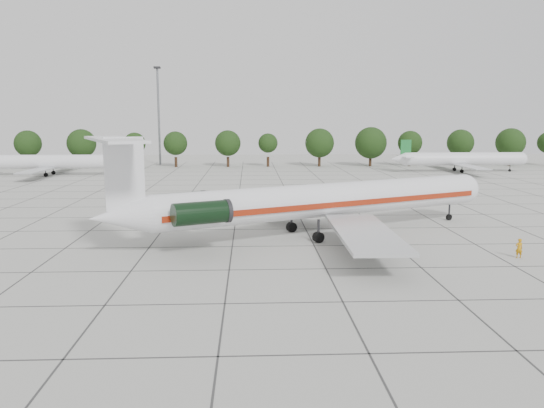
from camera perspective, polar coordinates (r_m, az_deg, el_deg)
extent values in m
plane|color=#B1B1A9|center=(52.07, 4.56, -4.51)|extent=(260.00, 260.00, 0.00)
cube|color=#383838|center=(66.64, 3.00, -1.44)|extent=(170.00, 170.00, 0.02)
cylinder|color=silver|center=(56.77, 6.34, 0.48)|extent=(36.69, 19.12, 3.54)
sphere|color=silver|center=(69.15, 19.90, 1.56)|extent=(3.54, 3.54, 3.54)
cone|color=silver|center=(48.55, -16.01, -1.32)|extent=(6.35, 5.44, 3.54)
cube|color=maroon|center=(58.30, 5.37, 0.46)|extent=(34.28, 15.50, 0.59)
cube|color=maroon|center=(55.34, 7.34, -0.04)|extent=(34.28, 15.50, 0.59)
cube|color=#B7BABC|center=(63.98, -0.43, 0.22)|extent=(15.42, 14.25, 0.32)
cube|color=#B7BABC|center=(47.73, 9.93, -3.04)|extent=(5.14, 16.16, 0.32)
cube|color=black|center=(52.32, -9.60, 0.02)|extent=(2.73, 2.24, 0.27)
cylinder|color=black|center=(53.03, -9.84, 0.14)|extent=(5.54, 3.98, 2.04)
cube|color=black|center=(47.79, -7.88, -0.81)|extent=(2.73, 2.24, 0.27)
cylinder|color=black|center=(47.09, -7.58, -0.96)|extent=(5.54, 3.98, 2.04)
cube|color=silver|center=(48.12, -15.58, 3.14)|extent=(3.26, 1.69, 6.44)
cube|color=silver|center=(47.77, -16.63, 6.66)|extent=(8.23, 13.07, 0.24)
cylinder|color=black|center=(68.02, 18.52, -0.82)|extent=(0.28, 0.28, 2.04)
cylinder|color=black|center=(68.13, 18.50, -1.36)|extent=(0.81, 0.58, 0.75)
cylinder|color=black|center=(57.90, 2.11, -1.67)|extent=(0.34, 0.34, 1.93)
cylinder|color=black|center=(58.07, 2.11, -2.50)|extent=(1.24, 1.03, 1.07)
cylinder|color=black|center=(53.17, 5.02, -2.68)|extent=(0.34, 0.34, 1.93)
cylinder|color=black|center=(53.36, 5.01, -3.58)|extent=(1.24, 1.03, 1.07)
imported|color=#C3800B|center=(52.19, 25.03, -4.33)|extent=(0.65, 0.43, 1.77)
cylinder|color=silver|center=(123.81, -22.44, 4.23)|extent=(27.20, 3.00, 3.00)
cube|color=#B7BABC|center=(124.25, -22.84, 3.66)|extent=(3.50, 27.20, 0.25)
cylinder|color=black|center=(126.43, -22.46, 3.13)|extent=(0.80, 0.45, 0.80)
cylinder|color=black|center=(122.33, -23.15, 2.91)|extent=(0.80, 0.45, 0.80)
cylinder|color=silver|center=(130.13, 19.85, 4.59)|extent=(27.20, 3.00, 3.00)
cube|color=#B7BABC|center=(129.85, 19.42, 4.07)|extent=(3.50, 27.20, 0.25)
cube|color=#186C2C|center=(125.50, 14.20, 5.89)|extent=(2.40, 0.25, 3.60)
cylinder|color=black|center=(132.01, 19.03, 3.56)|extent=(0.80, 0.45, 0.80)
cylinder|color=black|center=(127.94, 19.75, 3.36)|extent=(0.80, 0.45, 0.80)
cylinder|color=#332114|center=(146.43, -24.65, 4.07)|extent=(0.70, 0.70, 2.50)
sphere|color=black|center=(146.15, -24.78, 5.92)|extent=(6.57, 6.57, 6.57)
cylinder|color=#332114|center=(141.99, -19.70, 4.24)|extent=(0.70, 0.70, 2.50)
sphere|color=black|center=(141.69, -19.81, 6.15)|extent=(7.15, 7.15, 7.15)
cylinder|color=#332114|center=(138.66, -14.48, 4.38)|extent=(0.70, 0.70, 2.50)
sphere|color=black|center=(138.36, -14.56, 6.33)|extent=(5.43, 5.43, 5.43)
cylinder|color=#332114|center=(136.91, -10.29, 4.46)|extent=(0.70, 0.70, 2.50)
sphere|color=black|center=(136.61, -10.35, 6.45)|extent=(5.99, 5.99, 5.99)
cylinder|color=#332114|center=(135.75, -4.75, 4.54)|extent=(0.70, 0.70, 2.50)
sphere|color=black|center=(135.44, -4.78, 6.54)|extent=(6.50, 6.50, 6.50)
cylinder|color=#332114|center=(135.73, -0.43, 4.57)|extent=(0.70, 0.70, 2.50)
sphere|color=black|center=(135.42, -0.44, 6.57)|extent=(4.93, 4.93, 4.93)
cylinder|color=#332114|center=(136.83, 5.11, 4.57)|extent=(0.70, 0.70, 2.50)
sphere|color=black|center=(136.52, 5.14, 6.56)|extent=(7.40, 7.40, 7.40)
cylinder|color=#332114|center=(139.18, 10.52, 4.53)|extent=(0.70, 0.70, 2.50)
sphere|color=black|center=(138.88, 10.58, 6.48)|extent=(8.08, 8.08, 8.08)
cylinder|color=#332114|center=(141.81, 14.55, 4.47)|extent=(0.70, 0.70, 2.50)
sphere|color=black|center=(141.51, 14.63, 6.39)|extent=(6.17, 6.17, 6.17)
cylinder|color=#332114|center=(146.20, 19.51, 4.38)|extent=(0.70, 0.70, 2.50)
sphere|color=black|center=(145.92, 19.61, 6.23)|extent=(6.82, 6.82, 6.82)
cylinder|color=#332114|center=(151.62, 24.15, 4.25)|extent=(0.70, 0.70, 2.50)
sphere|color=black|center=(151.34, 24.27, 6.04)|extent=(7.44, 7.44, 7.44)
cylinder|color=slate|center=(144.15, -12.08, 9.12)|extent=(0.56, 0.56, 25.00)
cube|color=black|center=(144.72, -12.26, 14.15)|extent=(1.60, 1.60, 0.50)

